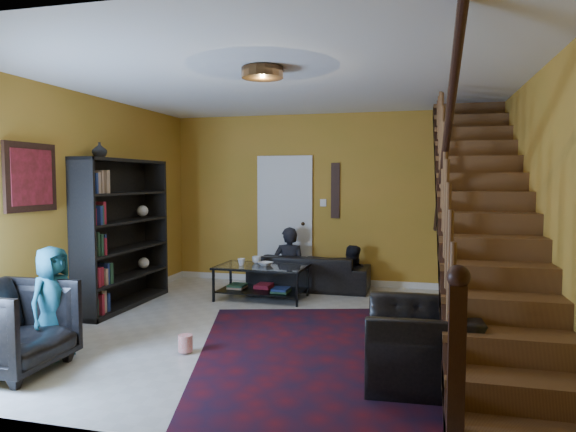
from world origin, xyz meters
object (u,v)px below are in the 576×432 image
(sofa, at_px, (309,272))
(bookshelf, at_px, (124,236))
(coffee_table, at_px, (262,280))
(armchair_right, at_px, (420,344))
(armchair_left, at_px, (12,328))

(sofa, bearing_deg, bookshelf, 37.42)
(sofa, height_order, coffee_table, sofa)
(sofa, xyz_separation_m, armchair_right, (1.69, -3.46, 0.06))
(sofa, bearing_deg, armchair_left, 65.49)
(sofa, distance_m, armchair_right, 3.85)
(coffee_table, bearing_deg, bookshelf, -152.93)
(sofa, relative_size, armchair_right, 1.84)
(armchair_right, bearing_deg, coffee_table, -142.84)
(armchair_left, bearing_deg, bookshelf, 7.59)
(bookshelf, bearing_deg, armchair_right, -24.26)
(armchair_left, height_order, coffee_table, armchair_left)
(bookshelf, height_order, armchair_left, bookshelf)
(armchair_right, xyz_separation_m, coffee_table, (-2.22, 2.62, -0.05))
(sofa, relative_size, coffee_table, 1.44)
(bookshelf, bearing_deg, sofa, 37.52)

